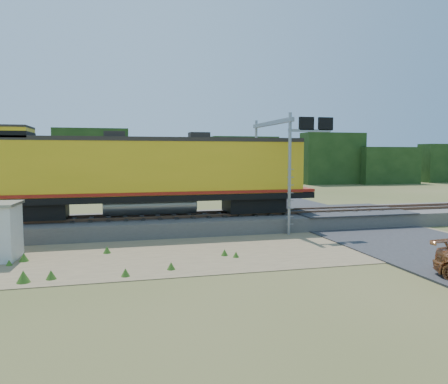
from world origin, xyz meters
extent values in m
plane|color=#475123|center=(0.00, 0.00, 0.00)|extent=(140.00, 140.00, 0.00)
cube|color=slate|center=(0.00, 6.00, 0.40)|extent=(70.00, 5.00, 0.80)
cube|color=brown|center=(0.00, 5.28, 0.88)|extent=(70.00, 0.10, 0.16)
cube|color=brown|center=(0.00, 6.72, 0.88)|extent=(70.00, 0.10, 0.16)
cube|color=#8C7754|center=(-2.00, 0.50, 0.01)|extent=(26.00, 8.00, 0.03)
cube|color=#38383A|center=(7.00, 6.00, 0.83)|extent=(7.00, 5.20, 0.06)
cube|color=#38383A|center=(7.00, 22.00, 0.04)|extent=(7.00, 24.00, 0.08)
cube|color=black|center=(0.00, 38.00, 3.25)|extent=(36.00, 3.00, 6.50)
cube|color=black|center=(40.00, 38.00, 3.00)|extent=(50.00, 3.00, 6.00)
cube|color=black|center=(-10.96, 6.00, 1.38)|extent=(3.33, 2.13, 0.83)
cube|color=black|center=(1.08, 6.00, 1.38)|extent=(3.33, 2.13, 0.83)
cube|color=black|center=(-4.94, 6.00, 1.96)|extent=(18.52, 2.78, 0.33)
cylinder|color=gray|center=(-4.94, 6.00, 1.52)|extent=(5.09, 1.11, 1.11)
cube|color=yellow|center=(-4.94, 6.00, 3.56)|extent=(17.13, 2.69, 2.87)
cube|color=maroon|center=(-4.94, 6.00, 2.24)|extent=(18.52, 2.82, 0.17)
cube|color=#28231E|center=(-4.94, 6.00, 5.11)|extent=(17.13, 2.73, 0.22)
cube|color=yellow|center=(-12.16, 6.00, 5.32)|extent=(2.41, 2.69, 0.65)
cube|color=#28231E|center=(-12.16, 6.00, 5.68)|extent=(2.41, 2.73, 0.11)
cube|color=black|center=(-12.16, 6.00, 5.28)|extent=(2.45, 2.73, 0.32)
cube|color=#28231E|center=(-6.79, 6.00, 5.32)|extent=(1.11, 0.93, 0.42)
cube|color=#28231E|center=(-2.16, 6.00, 5.32)|extent=(1.11, 0.93, 0.42)
cylinder|color=gray|center=(2.16, 3.20, 3.24)|extent=(0.17, 0.17, 6.49)
cylinder|color=gray|center=(2.16, 8.80, 3.24)|extent=(0.17, 0.17, 6.49)
cube|color=gray|center=(2.16, 6.00, 6.12)|extent=(0.23, 6.20, 0.23)
cube|color=gray|center=(3.27, 3.20, 5.56)|extent=(2.41, 0.14, 0.14)
cube|color=black|center=(3.08, 3.20, 5.93)|extent=(0.83, 0.14, 0.70)
cube|color=black|center=(4.20, 3.20, 5.93)|extent=(0.83, 0.14, 0.70)
camera|label=1|loc=(-6.89, -18.32, 4.32)|focal=35.00mm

